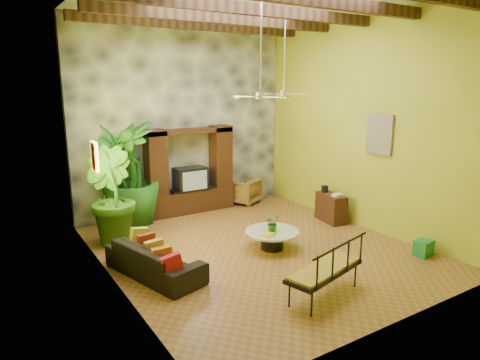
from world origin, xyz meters
TOP-DOWN VIEW (x-y plane):
  - ground at (0.00, 0.00)m, footprint 7.00×7.00m
  - back_wall at (0.00, 3.50)m, footprint 6.00×0.02m
  - left_wall at (-3.00, 0.00)m, footprint 0.02×7.00m
  - right_wall at (3.00, 0.00)m, footprint 0.02×7.00m
  - stone_accent_wall at (0.00, 3.44)m, footprint 5.98×0.10m
  - ceiling_beams at (0.00, 0.00)m, footprint 5.95×5.36m
  - entertainment_center at (0.00, 3.14)m, footprint 2.40×0.55m
  - ceiling_fan_front at (-0.20, -0.40)m, footprint 1.28×1.28m
  - ceiling_fan_back at (1.60, 1.20)m, footprint 1.28×1.28m
  - wall_art_mask at (-2.96, 1.00)m, footprint 0.06×0.32m
  - wall_art_painting at (2.96, -0.60)m, footprint 0.06×0.70m
  - sofa at (-2.30, -0.10)m, footprint 1.32×2.19m
  - wicker_armchair at (1.69, 3.07)m, footprint 1.05×1.06m
  - tall_plant_a at (-1.93, 3.10)m, footprint 1.55×1.57m
  - tall_plant_b at (-2.49, 1.92)m, footprint 1.31×1.44m
  - tall_plant_c at (-1.67, 3.01)m, footprint 1.69×1.69m
  - coffee_table at (0.26, -0.22)m, footprint 1.14×1.14m
  - centerpiece_plant at (0.25, -0.24)m, footprint 0.39×0.37m
  - yellow_tray at (0.03, -0.39)m, footprint 0.34×0.30m
  - iron_bench at (-0.26, -2.43)m, footprint 1.64×0.94m
  - side_console at (2.63, 0.48)m, footprint 0.55×0.93m
  - green_bin at (2.65, -2.16)m, footprint 0.40×0.32m

SIDE VIEW (x-z plane):
  - ground at x=0.00m, z-range 0.00..0.00m
  - green_bin at x=2.65m, z-range 0.00..0.32m
  - coffee_table at x=0.26m, z-range 0.06..0.46m
  - sofa at x=-2.30m, z-range 0.00..0.60m
  - side_console at x=2.63m, z-range 0.00..0.70m
  - wicker_armchair at x=1.69m, z-range 0.00..0.73m
  - yellow_tray at x=0.03m, z-range 0.40..0.43m
  - iron_bench at x=-0.26m, z-range 0.25..0.82m
  - centerpiece_plant at x=0.25m, z-range 0.40..0.76m
  - entertainment_center at x=0.00m, z-range -0.18..2.12m
  - tall_plant_b at x=-2.49m, z-range 0.00..2.12m
  - tall_plant_a at x=-1.93m, z-range 0.00..2.50m
  - tall_plant_c at x=-1.67m, z-range 0.00..2.54m
  - wall_art_mask at x=-2.96m, z-range 1.83..2.38m
  - wall_art_painting at x=2.96m, z-range 1.85..2.75m
  - back_wall at x=0.00m, z-range 0.00..5.00m
  - left_wall at x=-3.00m, z-range 0.00..5.00m
  - right_wall at x=3.00m, z-range 0.00..5.00m
  - stone_accent_wall at x=0.00m, z-range 0.01..4.99m
  - ceiling_fan_front at x=-0.20m, z-range 2.47..4.33m
  - ceiling_fan_back at x=1.60m, z-range 2.47..4.33m
  - ceiling_beams at x=0.00m, z-range 4.67..4.89m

